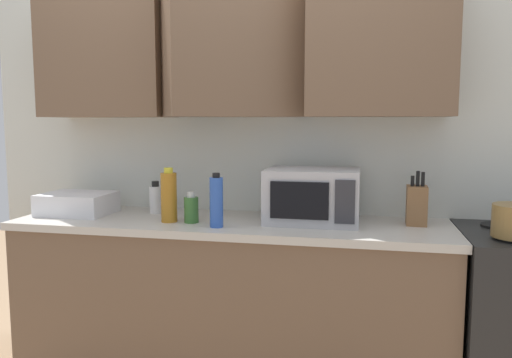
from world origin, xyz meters
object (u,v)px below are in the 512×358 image
object	(u,v)px
bottle_green_oil	(191,209)
microwave	(313,195)
dish_rack	(77,204)
bottle_white_jar	(156,199)
bottle_amber_vinegar	(169,197)
bottle_blue_cleaner	(216,202)
knife_block	(417,205)

from	to	relation	value
bottle_green_oil	microwave	bearing A→B (deg)	13.85
dish_rack	bottle_white_jar	world-z (taller)	bottle_white_jar
bottle_amber_vinegar	bottle_green_oil	distance (m)	0.14
bottle_green_oil	bottle_blue_cleaner	xyz separation A→B (m)	(0.16, -0.08, 0.06)
dish_rack	knife_block	world-z (taller)	knife_block
bottle_amber_vinegar	bottle_blue_cleaner	bearing A→B (deg)	-15.26
dish_rack	bottle_white_jar	bearing A→B (deg)	15.14
microwave	knife_block	bearing A→B (deg)	3.65
bottle_white_jar	knife_block	bearing A→B (deg)	-1.11
microwave	bottle_green_oil	bearing A→B (deg)	-166.15
knife_block	bottle_amber_vinegar	size ratio (longest dim) A/B	0.97
microwave	bottle_blue_cleaner	xyz separation A→B (m)	(-0.46, -0.23, -0.01)
bottle_amber_vinegar	bottle_white_jar	bearing A→B (deg)	127.85
knife_block	bottle_green_oil	bearing A→B (deg)	-170.77
microwave	bottle_blue_cleaner	size ratio (longest dim) A/B	1.76
microwave	bottle_white_jar	xyz separation A→B (m)	(-0.91, 0.06, -0.06)
microwave	bottle_green_oil	world-z (taller)	microwave
microwave	bottle_white_jar	size ratio (longest dim) A/B	2.59
bottle_white_jar	bottle_blue_cleaner	xyz separation A→B (m)	(0.45, -0.29, 0.05)
dish_rack	bottle_amber_vinegar	size ratio (longest dim) A/B	1.33
bottle_white_jar	dish_rack	bearing A→B (deg)	-164.86
bottle_amber_vinegar	bottle_blue_cleaner	xyz separation A→B (m)	(0.28, -0.08, -0.01)
dish_rack	microwave	bearing A→B (deg)	2.33
microwave	bottle_white_jar	bearing A→B (deg)	176.13
knife_block	bottle_blue_cleaner	size ratio (longest dim) A/B	1.02
microwave	dish_rack	world-z (taller)	microwave
bottle_amber_vinegar	microwave	bearing A→B (deg)	11.96
knife_block	dish_rack	bearing A→B (deg)	-177.30
dish_rack	knife_block	size ratio (longest dim) A/B	1.37
bottle_green_oil	dish_rack	bearing A→B (deg)	172.25
bottle_white_jar	bottle_blue_cleaner	distance (m)	0.54
knife_block	bottle_white_jar	size ratio (longest dim) A/B	1.50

